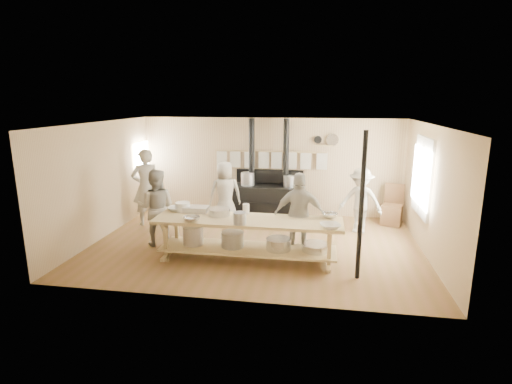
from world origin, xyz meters
The scene contains 24 objects.
ground centered at (0.00, 0.00, 0.00)m, with size 7.00×7.00×0.00m, color brown.
room_shell centered at (0.00, 0.00, 1.62)m, with size 7.00×7.00×7.00m.
window_right centered at (3.47, 0.60, 1.50)m, with size 0.09×1.50×1.65m.
left_opening centered at (-3.45, 2.00, 1.60)m, with size 0.00×0.90×0.90m.
stove centered at (-0.01, 2.12, 0.52)m, with size 1.90×0.75×2.60m.
towel_rail centered at (0.00, 2.40, 1.55)m, with size 3.00×0.04×0.47m.
back_wall_shelf centered at (1.46, 2.43, 2.00)m, with size 0.63×0.14×0.32m.
prep_table centered at (-0.01, -0.90, 0.52)m, with size 3.60×0.90×0.85m.
support_post centered at (2.05, -1.35, 1.30)m, with size 0.08×0.08×2.60m, color black.
cook_far_left centered at (-2.91, 0.99, 0.95)m, with size 0.70×0.46×1.91m, color #A09B8E.
cook_left centered at (-2.08, -0.33, 0.83)m, with size 0.81×0.63×1.66m, color #A09B8E.
cook_center centered at (-0.95, 1.20, 0.81)m, with size 0.79×0.51×1.61m, color #A09B8E.
cook_right centered at (0.97, -0.51, 0.85)m, with size 1.00×0.42×1.71m, color #A09B8E.
cook_by_window centered at (2.29, 1.21, 0.77)m, with size 1.00×0.57×1.54m, color #A09B8E.
chair centered at (3.16, 1.97, 0.30)m, with size 0.59×0.59×1.01m.
bowl_white_a centered at (-1.55, -0.57, 0.89)m, with size 0.34×0.34×0.08m, color white.
bowl_steel_a centered at (-1.01, -1.23, 0.90)m, with size 0.31×0.31×0.10m, color silver.
bowl_white_b centered at (1.55, -1.23, 0.89)m, with size 0.36×0.36×0.09m, color white.
bowl_steel_b centered at (1.55, -0.57, 0.90)m, with size 0.31×0.31×0.10m, color silver.
roasting_pan centered at (-1.12, -0.57, 0.90)m, with size 0.48×0.32×0.11m, color #B2B2B7.
mixing_bowl_large centered at (-0.60, -0.74, 0.92)m, with size 0.43×0.43×0.14m, color silver.
bucket_galv centered at (-0.08, -1.23, 0.96)m, with size 0.24×0.24×0.22m, color gray.
deep_bowl_enamel centered at (-1.41, -0.58, 0.94)m, with size 0.29×0.29×0.18m, color white.
pitcher centered at (-0.09, -0.57, 0.95)m, with size 0.13×0.13×0.21m, color white.
Camera 1 is at (1.34, -8.08, 3.10)m, focal length 28.00 mm.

